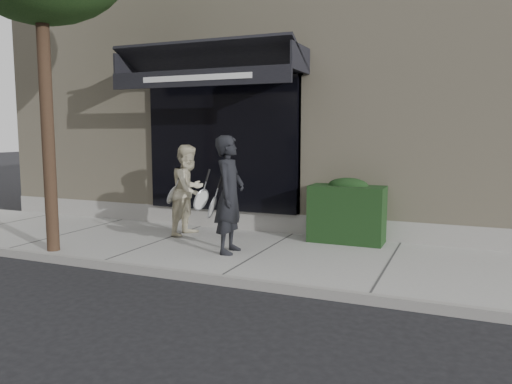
% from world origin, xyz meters
% --- Properties ---
extents(ground, '(80.00, 80.00, 0.00)m').
position_xyz_m(ground, '(0.00, 0.00, 0.00)').
color(ground, black).
rests_on(ground, ground).
extents(sidewalk, '(20.00, 3.00, 0.12)m').
position_xyz_m(sidewalk, '(0.00, 0.00, 0.06)').
color(sidewalk, gray).
rests_on(sidewalk, ground).
extents(curb, '(20.00, 0.10, 0.14)m').
position_xyz_m(curb, '(0.00, -1.55, 0.07)').
color(curb, gray).
rests_on(curb, ground).
extents(building_facade, '(14.30, 8.04, 5.64)m').
position_xyz_m(building_facade, '(-0.01, 4.96, 2.74)').
color(building_facade, tan).
rests_on(building_facade, ground).
extents(hedge, '(1.30, 0.70, 1.14)m').
position_xyz_m(hedge, '(1.10, 1.25, 0.66)').
color(hedge, black).
rests_on(hedge, sidewalk).
extents(pedestrian_front, '(0.71, 0.85, 1.88)m').
position_xyz_m(pedestrian_front, '(-0.46, -0.30, 1.06)').
color(pedestrian_front, black).
rests_on(pedestrian_front, sidewalk).
extents(pedestrian_back, '(0.70, 0.87, 1.70)m').
position_xyz_m(pedestrian_back, '(-1.78, 0.67, 0.97)').
color(pedestrian_back, beige).
rests_on(pedestrian_back, sidewalk).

